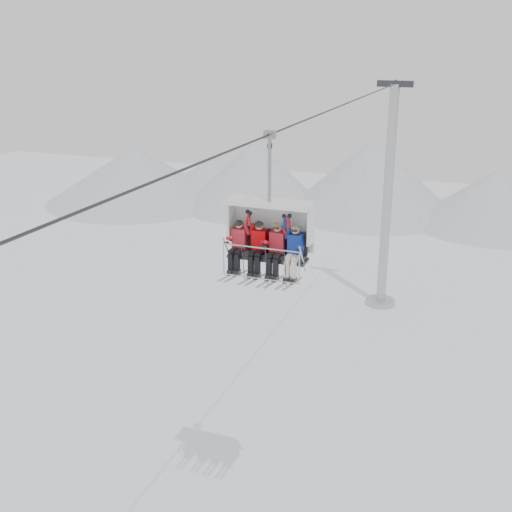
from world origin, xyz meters
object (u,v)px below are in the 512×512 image
(skier_center_left, at_px, (258,246))
(skier_far_right, at_px, (294,250))
(lift_tower_right, at_px, (386,214))
(skier_center_right, at_px, (276,248))
(chairlift_carrier, at_px, (271,228))
(skier_far_left, at_px, (238,244))

(skier_center_left, relative_size, skier_far_right, 1.00)
(lift_tower_right, xyz_separation_m, skier_center_right, (0.27, -21.14, 4.44))
(lift_tower_right, relative_size, skier_center_left, 7.99)
(lift_tower_right, xyz_separation_m, chairlift_carrier, (0.00, -20.83, 4.90))
(lift_tower_right, height_order, skier_far_left, lift_tower_right)
(chairlift_carrier, bearing_deg, skier_center_left, -130.53)
(chairlift_carrier, xyz_separation_m, skier_center_left, (-0.26, -0.30, -0.47))
(lift_tower_right, xyz_separation_m, skier_center_left, (-0.26, -21.14, 4.44))
(chairlift_carrier, distance_m, skier_center_right, 0.62)
(lift_tower_right, distance_m, skier_center_right, 21.60)
(skier_center_right, height_order, skier_far_right, skier_center_right)
(chairlift_carrier, bearing_deg, skier_far_left, -160.45)
(chairlift_carrier, height_order, skier_far_right, chairlift_carrier)
(skier_center_right, xyz_separation_m, skier_far_right, (0.52, -0.00, -0.01))
(chairlift_carrier, relative_size, skier_center_right, 2.36)
(skier_center_left, height_order, skier_center_right, same)
(chairlift_carrier, relative_size, skier_far_left, 2.36)
(chairlift_carrier, xyz_separation_m, skier_far_left, (-0.87, -0.31, -0.48))
(skier_center_right, distance_m, skier_far_right, 0.52)
(skier_far_left, xyz_separation_m, skier_center_right, (1.14, 0.00, 0.01))
(chairlift_carrier, bearing_deg, skier_center_right, -47.90)
(chairlift_carrier, bearing_deg, lift_tower_right, 90.00)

